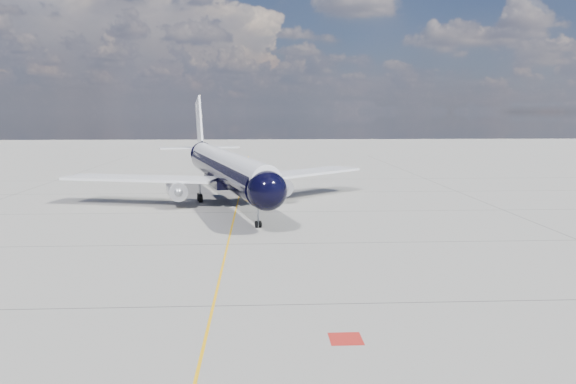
% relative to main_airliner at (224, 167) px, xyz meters
% --- Properties ---
extents(ground, '(320.00, 320.00, 0.00)m').
position_rel_main_airliner_xyz_m(ground, '(1.64, -3.11, -4.18)').
color(ground, gray).
rests_on(ground, ground).
extents(taxiway_centerline, '(0.16, 160.00, 0.01)m').
position_rel_main_airliner_xyz_m(taxiway_centerline, '(1.64, -8.11, -4.17)').
color(taxiway_centerline, '#DB9A0B').
rests_on(taxiway_centerline, ground).
extents(red_marking, '(1.60, 1.60, 0.01)m').
position_rel_main_airliner_xyz_m(red_marking, '(8.44, -43.11, -4.17)').
color(red_marking, maroon).
rests_on(red_marking, ground).
extents(main_airliner, '(37.14, 45.96, 13.46)m').
position_rel_main_airliner_xyz_m(main_airliner, '(0.00, 0.00, 0.00)').
color(main_airliner, black).
rests_on(main_airliner, ground).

